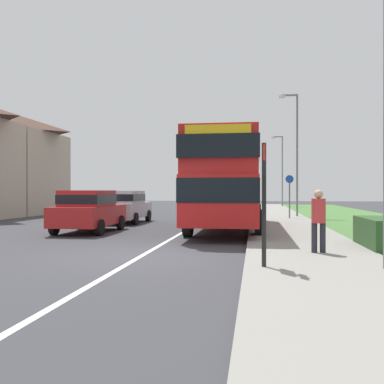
{
  "coord_description": "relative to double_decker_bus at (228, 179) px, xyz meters",
  "views": [
    {
      "loc": [
        2.82,
        -10.61,
        1.64
      ],
      "look_at": [
        0.68,
        4.05,
        1.6
      ],
      "focal_mm": 40.43,
      "sensor_mm": 36.0,
      "label": 1
    }
  ],
  "objects": [
    {
      "name": "pavement_near_side",
      "position": [
        2.49,
        -1.36,
        -2.08
      ],
      "size": [
        3.2,
        68.0,
        0.12
      ],
      "primitive_type": "cube",
      "color": "gray",
      "rests_on": "ground_plane"
    },
    {
      "name": "pedestrian_at_stop",
      "position": [
        2.66,
        -7.03,
        -1.17
      ],
      "size": [
        0.34,
        0.34,
        1.67
      ],
      "color": "#23232D",
      "rests_on": "ground_plane"
    },
    {
      "name": "parked_car_red",
      "position": [
        -5.37,
        -1.72,
        -1.23
      ],
      "size": [
        1.97,
        3.99,
        1.66
      ],
      "color": "#B21E1E",
      "rests_on": "ground_plane"
    },
    {
      "name": "bus_stop_sign",
      "position": [
        1.29,
        -9.19,
        -0.6
      ],
      "size": [
        0.09,
        0.52,
        2.6
      ],
      "color": "black",
      "rests_on": "ground_plane"
    },
    {
      "name": "street_lamp_far",
      "position": [
        3.72,
        25.94,
        1.95
      ],
      "size": [
        1.14,
        0.2,
        7.1
      ],
      "color": "slate",
      "rests_on": "ground_plane"
    },
    {
      "name": "roadside_hedge",
      "position": [
        4.59,
        -5.63,
        -1.69
      ],
      "size": [
        1.1,
        2.49,
        0.9
      ],
      "primitive_type": "cube",
      "color": "#2D5128",
      "rests_on": "ground_plane"
    },
    {
      "name": "street_lamp_near",
      "position": [
        3.55,
        -9.08,
        2.3
      ],
      "size": [
        1.14,
        0.2,
        7.77
      ],
      "color": "slate",
      "rests_on": "ground_plane"
    },
    {
      "name": "parked_car_silver",
      "position": [
        -5.43,
        3.31,
        -1.24
      ],
      "size": [
        1.92,
        4.16,
        1.64
      ],
      "color": "#B7B7BC",
      "rests_on": "ground_plane"
    },
    {
      "name": "ground_plane",
      "position": [
        -1.71,
        -7.36,
        -2.14
      ],
      "size": [
        120.0,
        120.0,
        0.0
      ],
      "primitive_type": "plane",
      "color": "#38383D"
    },
    {
      "name": "cycle_route_sign",
      "position": [
        3.03,
        6.73,
        -0.71
      ],
      "size": [
        0.44,
        0.08,
        2.52
      ],
      "color": "slate",
      "rests_on": "ground_plane"
    },
    {
      "name": "street_lamp_mid",
      "position": [
        3.53,
        8.69,
        2.14
      ],
      "size": [
        1.14,
        0.2,
        7.47
      ],
      "color": "slate",
      "rests_on": "ground_plane"
    },
    {
      "name": "double_decker_bus",
      "position": [
        0.0,
        0.0,
        0.0
      ],
      "size": [
        2.8,
        10.13,
        3.7
      ],
      "color": "red",
      "rests_on": "ground_plane"
    },
    {
      "name": "lane_marking_centre",
      "position": [
        -1.71,
        0.64,
        -2.14
      ],
      "size": [
        0.14,
        60.0,
        0.01
      ],
      "primitive_type": "cube",
      "color": "silver",
      "rests_on": "ground_plane"
    }
  ]
}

